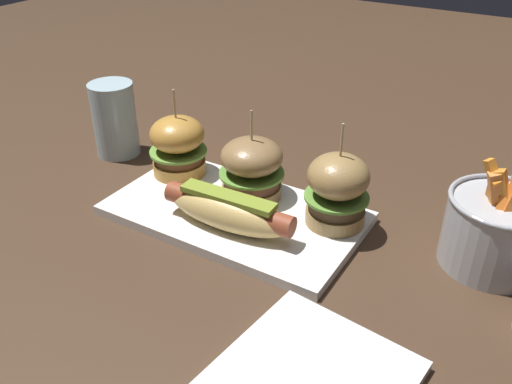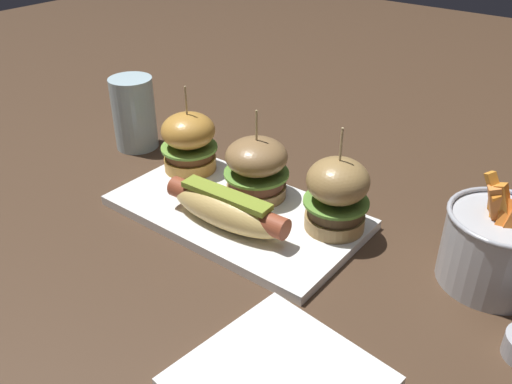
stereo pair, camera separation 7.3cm
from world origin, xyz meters
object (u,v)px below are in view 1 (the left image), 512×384
object	(u,v)px
slider_right	(337,189)
fries_bucket	(496,230)
water_glass	(115,119)
hot_dog	(228,210)
side_plate	(312,378)
platter_main	(235,213)
slider_left	(178,145)
slider_center	(253,168)

from	to	relation	value
slider_right	fries_bucket	xyz separation A→B (m)	(0.20, 0.04, -0.02)
slider_right	water_glass	xyz separation A→B (m)	(-0.42, 0.02, -0.00)
hot_dog	side_plate	world-z (taller)	hot_dog
platter_main	slider_right	world-z (taller)	slider_right
slider_left	slider_right	xyz separation A→B (m)	(0.27, -0.00, 0.00)
slider_left	fries_bucket	size ratio (longest dim) A/B	0.95
hot_dog	side_plate	bearing A→B (deg)	-38.33
hot_dog	slider_center	size ratio (longest dim) A/B	1.41
slider_right	slider_left	bearing A→B (deg)	179.91
slider_left	slider_right	distance (m)	0.27
hot_dog	slider_left	bearing A→B (deg)	150.20
platter_main	slider_right	bearing A→B (deg)	18.51
platter_main	slider_left	size ratio (longest dim) A/B	2.57
slider_center	water_glass	xyz separation A→B (m)	(-0.29, 0.02, 0.00)
fries_bucket	water_glass	distance (m)	0.62
fries_bucket	slider_left	bearing A→B (deg)	-175.63
slider_left	slider_right	world-z (taller)	slider_right
slider_center	side_plate	bearing A→B (deg)	-48.58
side_plate	platter_main	bearing A→B (deg)	137.59
water_glass	slider_center	bearing A→B (deg)	-3.99
hot_dog	slider_right	world-z (taller)	slider_right
slider_center	water_glass	world-z (taller)	slider_center
slider_center	side_plate	size ratio (longest dim) A/B	0.78
fries_bucket	water_glass	size ratio (longest dim) A/B	1.15
slider_center	fries_bucket	bearing A→B (deg)	5.95
hot_dog	slider_left	size ratio (longest dim) A/B	1.36
hot_dog	side_plate	distance (m)	0.27
slider_center	slider_right	bearing A→B (deg)	-0.73
platter_main	slider_center	distance (m)	0.07
water_glass	platter_main	bearing A→B (deg)	-13.10
slider_center	hot_dog	bearing A→B (deg)	-80.00
hot_dog	slider_left	distance (m)	0.18
platter_main	hot_dog	size ratio (longest dim) A/B	1.88
hot_dog	slider_center	xyz separation A→B (m)	(-0.02, 0.09, 0.02)
hot_dog	water_glass	xyz separation A→B (m)	(-0.31, 0.11, 0.02)
slider_left	slider_center	xyz separation A→B (m)	(0.14, 0.00, -0.00)
fries_bucket	side_plate	bearing A→B (deg)	-110.68
side_plate	water_glass	bearing A→B (deg)	152.06
hot_dog	slider_left	world-z (taller)	slider_left
slider_right	fries_bucket	distance (m)	0.20
slider_center	fries_bucket	xyz separation A→B (m)	(0.33, 0.03, -0.01)
slider_left	fries_bucket	bearing A→B (deg)	4.37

